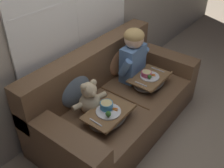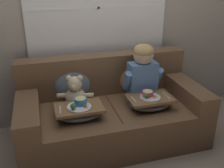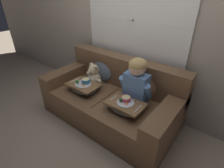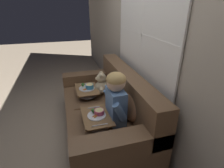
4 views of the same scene
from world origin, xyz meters
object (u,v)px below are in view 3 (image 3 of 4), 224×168
Objects in this scene: couch at (112,99)px; lap_tray_teddy at (83,87)px; child_figure at (137,79)px; throw_pillow_behind_child at (144,83)px; throw_pillow_behind_teddy at (102,69)px; teddy_bear at (94,76)px; lap_tray_child at (125,106)px.

lap_tray_teddy is at bearing -150.25° from couch.
throw_pillow_behind_child is at bearing 90.01° from child_figure.
couch reaches higher than lap_tray_teddy.
throw_pillow_behind_teddy is 1.14× the size of teddy_bear.
child_figure is (0.73, -0.20, 0.13)m from throw_pillow_behind_teddy.
throw_pillow_behind_teddy is 0.70× the size of child_figure.
lap_tray_child is at bearing -16.99° from teddy_bear.
lap_tray_teddy is (0.00, -0.22, -0.08)m from teddy_bear.
couch is 0.52m from throw_pillow_behind_child.
throw_pillow_behind_child is 1.17× the size of teddy_bear.
throw_pillow_behind_teddy is 0.86m from lap_tray_child.
child_figure is (0.37, 0.02, 0.44)m from couch.
teddy_bear is 0.77m from lap_tray_child.
couch is 4.16× the size of lap_tray_child.
teddy_bear is at bearing -90.34° from throw_pillow_behind_teddy.
couch is 4.44× the size of throw_pillow_behind_teddy.
throw_pillow_behind_child reaches higher than teddy_bear.
child_figure reaches higher than lap_tray_child.
child_figure is 0.36m from lap_tray_child.
throw_pillow_behind_teddy is at bearing 180.00° from throw_pillow_behind_child.
child_figure is at bearing 89.74° from lap_tray_child.
throw_pillow_behind_teddy is 0.94× the size of lap_tray_child.
couch is at bearing -149.25° from throw_pillow_behind_child.
throw_pillow_behind_child is 0.86m from lap_tray_teddy.
couch reaches higher than teddy_bear.
teddy_bear is at bearing -179.72° from child_figure.
throw_pillow_behind_child is 0.96× the size of lap_tray_teddy.
couch is 0.52m from throw_pillow_behind_teddy.
throw_pillow_behind_teddy is at bearing 89.66° from teddy_bear.
lap_tray_child is at bearing -90.26° from child_figure.
child_figure reaches higher than couch.
child_figure is at bearing -89.99° from throw_pillow_behind_child.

